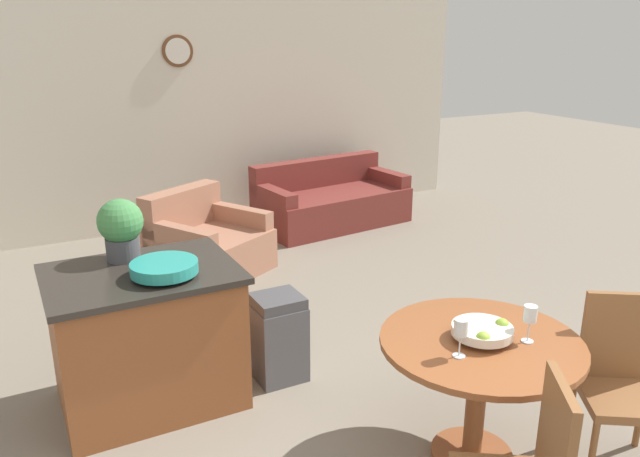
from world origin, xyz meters
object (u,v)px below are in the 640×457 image
(fruit_bowl, at_px, (482,331))
(trash_bin, at_px, (278,338))
(wine_glass_right, at_px, (530,315))
(dining_chair_near_right, at_px, (620,376))
(dining_table, at_px, (479,367))
(couch, at_px, (330,202))
(teal_bowl, at_px, (164,268))
(armchair, at_px, (207,244))
(potted_plant, at_px, (121,227))
(wine_glass_left, at_px, (461,329))
(kitchen_island, at_px, (147,337))

(fruit_bowl, distance_m, trash_bin, 1.50)
(wine_glass_right, bearing_deg, dining_chair_near_right, -24.58)
(dining_table, distance_m, dining_chair_near_right, 0.77)
(dining_table, bearing_deg, couch, 71.59)
(wine_glass_right, height_order, teal_bowl, teal_bowl)
(trash_bin, bearing_deg, dining_chair_near_right, -51.55)
(wine_glass_right, bearing_deg, armchair, 99.81)
(potted_plant, xyz_separation_m, armchair, (1.08, 1.77, -0.84))
(dining_table, bearing_deg, teal_bowl, 137.05)
(wine_glass_left, xyz_separation_m, potted_plant, (-1.28, 1.75, 0.22))
(wine_glass_right, bearing_deg, wine_glass_left, 173.76)
(kitchen_island, distance_m, trash_bin, 0.86)
(armchair, bearing_deg, kitchen_island, -145.60)
(fruit_bowl, height_order, trash_bin, fruit_bowl)
(fruit_bowl, height_order, teal_bowl, teal_bowl)
(fruit_bowl, bearing_deg, wine_glass_right, -32.66)
(dining_table, height_order, fruit_bowl, fruit_bowl)
(dining_chair_near_right, xyz_separation_m, wine_glass_left, (-0.91, 0.27, 0.37))
(armchair, bearing_deg, fruit_bowl, -111.71)
(wine_glass_right, distance_m, kitchen_island, 2.29)
(couch, bearing_deg, dining_chair_near_right, -105.41)
(dining_table, bearing_deg, trash_bin, 115.46)
(teal_bowl, height_order, armchair, teal_bowl)
(potted_plant, height_order, couch, potted_plant)
(fruit_bowl, xyz_separation_m, teal_bowl, (-1.34, 1.25, 0.16))
(fruit_bowl, bearing_deg, kitchen_island, 135.80)
(wine_glass_right, xyz_separation_m, armchair, (-0.62, 3.56, -0.61))
(teal_bowl, relative_size, couch, 0.21)
(fruit_bowl, height_order, wine_glass_left, wine_glass_left)
(fruit_bowl, xyz_separation_m, wine_glass_right, (0.20, -0.13, 0.10))
(wine_glass_right, xyz_separation_m, kitchen_island, (-1.65, 1.54, -0.44))
(teal_bowl, bearing_deg, dining_table, -42.95)
(kitchen_island, bearing_deg, dining_table, -44.15)
(potted_plant, bearing_deg, trash_bin, -23.42)
(dining_table, distance_m, wine_glass_left, 0.40)
(dining_table, distance_m, fruit_bowl, 0.22)
(dining_table, distance_m, teal_bowl, 1.87)
(dining_table, bearing_deg, kitchen_island, 135.85)
(potted_plant, bearing_deg, fruit_bowl, -48.03)
(dining_chair_near_right, bearing_deg, trash_bin, -18.49)
(wine_glass_left, bearing_deg, dining_chair_near_right, -16.54)
(wine_glass_right, distance_m, potted_plant, 2.48)
(potted_plant, bearing_deg, dining_chair_near_right, -42.70)
(wine_glass_right, bearing_deg, trash_bin, 119.81)
(dining_table, relative_size, teal_bowl, 2.70)
(dining_chair_near_right, bearing_deg, couch, -65.89)
(dining_table, distance_m, couch, 4.46)
(dining_table, xyz_separation_m, trash_bin, (-0.61, 1.28, -0.27))
(dining_table, xyz_separation_m, dining_chair_near_right, (0.69, -0.35, -0.06))
(dining_table, relative_size, wine_glass_right, 5.24)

